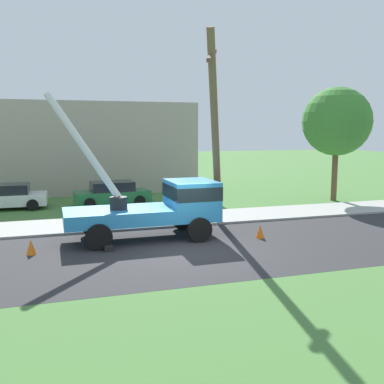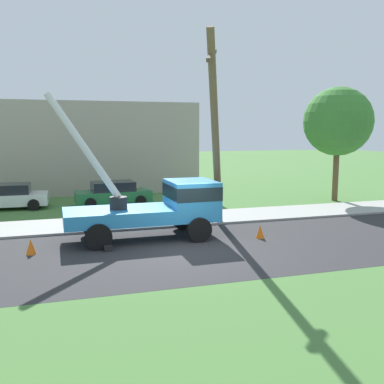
{
  "view_description": "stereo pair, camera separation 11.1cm",
  "coord_description": "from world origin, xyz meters",
  "px_view_note": "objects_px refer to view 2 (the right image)",
  "views": [
    {
      "loc": [
        -4.66,
        -15.3,
        4.47
      ],
      "look_at": [
        0.94,
        2.47,
        1.82
      ],
      "focal_mm": 41.06,
      "sensor_mm": 36.0,
      "label": 1
    },
    {
      "loc": [
        -4.56,
        -15.33,
        4.47
      ],
      "look_at": [
        0.94,
        2.47,
        1.82
      ],
      "focal_mm": 41.06,
      "sensor_mm": 36.0,
      "label": 2
    }
  ],
  "objects_px": {
    "traffic_cone_behind": "(31,247)",
    "traffic_cone_ahead": "(260,232)",
    "traffic_cone_curbside": "(204,222)",
    "parked_sedan_white": "(7,197)",
    "utility_truck": "(161,204)",
    "parked_sedan_green": "(113,193)",
    "roadside_tree_near": "(338,122)",
    "leaning_utility_pole": "(215,132)"
  },
  "relations": [
    {
      "from": "traffic_cone_ahead",
      "to": "parked_sedan_green",
      "type": "bearing_deg",
      "value": 115.87
    },
    {
      "from": "leaning_utility_pole",
      "to": "parked_sedan_white",
      "type": "bearing_deg",
      "value": 137.44
    },
    {
      "from": "utility_truck",
      "to": "traffic_cone_ahead",
      "type": "distance_m",
      "value": 4.26
    },
    {
      "from": "leaning_utility_pole",
      "to": "traffic_cone_curbside",
      "type": "distance_m",
      "value": 4.13
    },
    {
      "from": "traffic_cone_ahead",
      "to": "parked_sedan_green",
      "type": "height_order",
      "value": "parked_sedan_green"
    },
    {
      "from": "traffic_cone_ahead",
      "to": "roadside_tree_near",
      "type": "xyz_separation_m",
      "value": [
        8.86,
        7.51,
        4.69
      ]
    },
    {
      "from": "parked_sedan_white",
      "to": "parked_sedan_green",
      "type": "bearing_deg",
      "value": -4.85
    },
    {
      "from": "traffic_cone_ahead",
      "to": "parked_sedan_white",
      "type": "distance_m",
      "value": 14.98
    },
    {
      "from": "utility_truck",
      "to": "parked_sedan_white",
      "type": "bearing_deg",
      "value": 127.06
    },
    {
      "from": "traffic_cone_behind",
      "to": "traffic_cone_curbside",
      "type": "xyz_separation_m",
      "value": [
        7.36,
        2.13,
        0.0
      ]
    },
    {
      "from": "traffic_cone_ahead",
      "to": "parked_sedan_green",
      "type": "relative_size",
      "value": 0.12
    },
    {
      "from": "parked_sedan_white",
      "to": "roadside_tree_near",
      "type": "distance_m",
      "value": 20.26
    },
    {
      "from": "roadside_tree_near",
      "to": "leaning_utility_pole",
      "type": "bearing_deg",
      "value": -150.91
    },
    {
      "from": "utility_truck",
      "to": "traffic_cone_curbside",
      "type": "height_order",
      "value": "utility_truck"
    },
    {
      "from": "traffic_cone_curbside",
      "to": "roadside_tree_near",
      "type": "distance_m",
      "value": 12.57
    },
    {
      "from": "leaning_utility_pole",
      "to": "traffic_cone_behind",
      "type": "relative_size",
      "value": 15.23
    },
    {
      "from": "utility_truck",
      "to": "parked_sedan_white",
      "type": "xyz_separation_m",
      "value": [
        -6.85,
        9.07,
        -0.7
      ]
    },
    {
      "from": "traffic_cone_behind",
      "to": "roadside_tree_near",
      "type": "distance_m",
      "value": 19.82
    },
    {
      "from": "traffic_cone_behind",
      "to": "traffic_cone_ahead",
      "type": "bearing_deg",
      "value": -1.77
    },
    {
      "from": "leaning_utility_pole",
      "to": "roadside_tree_near",
      "type": "height_order",
      "value": "leaning_utility_pole"
    },
    {
      "from": "traffic_cone_ahead",
      "to": "parked_sedan_green",
      "type": "distance_m",
      "value": 11.05
    },
    {
      "from": "traffic_cone_curbside",
      "to": "parked_sedan_white",
      "type": "bearing_deg",
      "value": 138.6
    },
    {
      "from": "parked_sedan_green",
      "to": "utility_truck",
      "type": "bearing_deg",
      "value": -83.72
    },
    {
      "from": "traffic_cone_ahead",
      "to": "parked_sedan_white",
      "type": "xyz_separation_m",
      "value": [
        -10.73,
        10.44,
        0.43
      ]
    },
    {
      "from": "leaning_utility_pole",
      "to": "parked_sedan_green",
      "type": "bearing_deg",
      "value": 113.15
    },
    {
      "from": "traffic_cone_behind",
      "to": "traffic_cone_curbside",
      "type": "height_order",
      "value": "same"
    },
    {
      "from": "traffic_cone_behind",
      "to": "roadside_tree_near",
      "type": "relative_size",
      "value": 0.08
    },
    {
      "from": "parked_sedan_white",
      "to": "traffic_cone_ahead",
      "type": "bearing_deg",
      "value": -44.21
    },
    {
      "from": "utility_truck",
      "to": "parked_sedan_white",
      "type": "relative_size",
      "value": 1.52
    },
    {
      "from": "leaning_utility_pole",
      "to": "traffic_cone_ahead",
      "type": "bearing_deg",
      "value": -53.51
    },
    {
      "from": "leaning_utility_pole",
      "to": "parked_sedan_white",
      "type": "distance_m",
      "value": 13.25
    },
    {
      "from": "traffic_cone_curbside",
      "to": "traffic_cone_ahead",
      "type": "bearing_deg",
      "value": -56.03
    },
    {
      "from": "leaning_utility_pole",
      "to": "traffic_cone_behind",
      "type": "bearing_deg",
      "value": -168.54
    },
    {
      "from": "traffic_cone_behind",
      "to": "parked_sedan_white",
      "type": "distance_m",
      "value": 10.32
    },
    {
      "from": "traffic_cone_curbside",
      "to": "parked_sedan_white",
      "type": "xyz_separation_m",
      "value": [
        -9.1,
        8.03,
        0.43
      ]
    },
    {
      "from": "utility_truck",
      "to": "roadside_tree_near",
      "type": "relative_size",
      "value": 0.95
    },
    {
      "from": "parked_sedan_green",
      "to": "roadside_tree_near",
      "type": "height_order",
      "value": "roadside_tree_near"
    },
    {
      "from": "leaning_utility_pole",
      "to": "parked_sedan_white",
      "type": "height_order",
      "value": "leaning_utility_pole"
    },
    {
      "from": "parked_sedan_green",
      "to": "roadside_tree_near",
      "type": "distance_m",
      "value": 14.54
    },
    {
      "from": "leaning_utility_pole",
      "to": "traffic_cone_ahead",
      "type": "distance_m",
      "value": 4.67
    },
    {
      "from": "utility_truck",
      "to": "parked_sedan_green",
      "type": "bearing_deg",
      "value": 96.28
    },
    {
      "from": "leaning_utility_pole",
      "to": "roadside_tree_near",
      "type": "distance_m",
      "value": 11.71
    }
  ]
}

